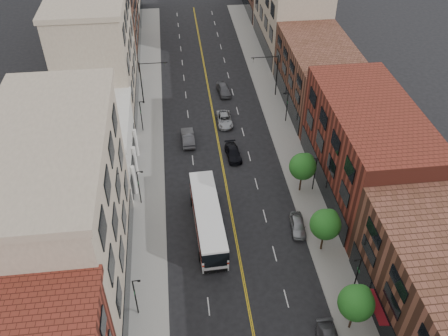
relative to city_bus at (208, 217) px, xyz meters
name	(u,v)px	position (x,y,z in m)	size (l,w,h in m)	color
sidewalk_left	(150,150)	(-6.92, 16.40, -1.92)	(4.00, 110.00, 0.15)	gray
sidewalk_right	(286,140)	(13.08, 16.40, -1.92)	(4.00, 110.00, 0.15)	gray
bldg_l_tanoffice	(65,219)	(-13.92, -5.60, 7.01)	(10.00, 22.00, 18.00)	gray
bldg_l_white	(93,148)	(-13.92, 12.40, 2.01)	(10.00, 14.00, 8.00)	silver
bldg_l_far_a	(98,55)	(-13.92, 29.40, 7.01)	(10.00, 20.00, 18.00)	gray
bldg_l_far_b	(109,15)	(-13.92, 49.40, 5.51)	(10.00, 20.00, 15.00)	brown
bldg_r_mid	(366,150)	(20.08, 5.40, 4.01)	(10.00, 22.00, 12.00)	maroon
bldg_r_far_a	(318,75)	(20.08, 26.40, 3.01)	(10.00, 20.00, 10.00)	brown
bldg_r_far_b	(290,13)	(20.08, 47.40, 5.01)	(10.00, 22.00, 14.00)	gray
tree_r_1	(357,302)	(12.47, -14.53, 2.13)	(3.40, 3.40, 5.59)	black
tree_r_2	(326,223)	(12.47, -4.53, 2.13)	(3.40, 3.40, 5.59)	black
tree_r_3	(303,166)	(12.47, 5.47, 2.13)	(3.40, 3.40, 5.59)	black
lamp_l_1	(136,295)	(-7.87, -10.60, 0.98)	(0.81, 0.55, 5.05)	black
lamp_l_2	(139,186)	(-7.87, 5.40, 0.98)	(0.81, 0.55, 5.05)	black
lamp_l_3	(141,115)	(-7.87, 21.40, 0.98)	(0.81, 0.55, 5.05)	black
lamp_r_1	(357,274)	(14.04, -10.60, 0.98)	(0.81, 0.55, 5.05)	black
lamp_r_2	(315,172)	(14.04, 5.40, 0.98)	(0.81, 0.55, 5.05)	black
lamp_r_3	(287,105)	(14.04, 21.40, 0.98)	(0.81, 0.55, 5.05)	black
signal_mast_left	(145,78)	(-7.18, 29.40, 2.65)	(4.49, 0.18, 7.20)	black
signal_mast_right	(273,71)	(13.35, 29.40, 2.65)	(4.49, 0.18, 7.20)	black
city_bus	(208,217)	(0.00, 0.00, 0.00)	(3.59, 13.44, 3.43)	silver
car_parked_far	(298,225)	(10.48, -1.26, -1.29)	(1.66, 4.13, 1.41)	#929499
car_lane_behind	(188,137)	(-1.30, 17.87, -1.17)	(1.75, 5.01, 1.65)	#434448
car_lane_a	(233,153)	(4.79, 13.53, -1.33)	(1.87, 4.60, 1.34)	black
car_lane_b	(224,119)	(4.58, 22.10, -1.30)	(2.30, 4.98, 1.38)	#9FA2A7
car_lane_c	(224,89)	(5.50, 31.07, -1.20)	(1.88, 4.68, 1.60)	#505156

